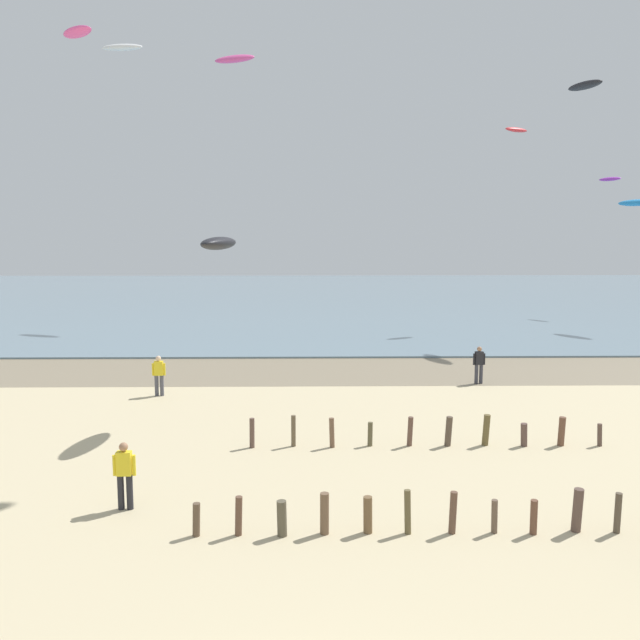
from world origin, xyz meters
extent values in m
cube|color=#84755B|center=(0.00, 25.43, 0.00)|extent=(120.00, 6.67, 0.01)
cube|color=slate|center=(0.00, 63.77, 0.05)|extent=(160.00, 70.00, 0.10)
cylinder|color=brown|center=(-2.78, 7.41, 0.39)|extent=(0.19, 0.17, 0.78)
cylinder|color=brown|center=(-1.82, 7.42, 0.46)|extent=(0.19, 0.18, 0.93)
cylinder|color=brown|center=(-0.84, 7.37, 0.41)|extent=(0.23, 0.23, 0.84)
cylinder|color=brown|center=(0.12, 7.47, 0.48)|extent=(0.21, 0.21, 0.97)
cylinder|color=brown|center=(1.11, 7.50, 0.43)|extent=(0.22, 0.21, 0.87)
cylinder|color=brown|center=(2.01, 7.47, 0.51)|extent=(0.17, 0.18, 1.03)
cylinder|color=brown|center=(3.05, 7.45, 0.49)|extent=(0.19, 0.16, 0.99)
cylinder|color=brown|center=(4.00, 7.45, 0.40)|extent=(0.16, 0.16, 0.80)
cylinder|color=brown|center=(4.87, 7.37, 0.41)|extent=(0.17, 0.19, 0.82)
cylinder|color=brown|center=(5.92, 7.49, 0.51)|extent=(0.24, 0.26, 1.04)
cylinder|color=brown|center=(6.81, 7.41, 0.48)|extent=(0.15, 0.17, 0.95)
cylinder|color=brown|center=(-2.06, 13.63, 0.48)|extent=(0.17, 0.18, 0.96)
cylinder|color=brown|center=(-0.74, 13.74, 0.51)|extent=(0.15, 0.16, 1.01)
cylinder|color=brown|center=(0.49, 13.61, 0.48)|extent=(0.19, 0.16, 0.97)
cylinder|color=brown|center=(1.73, 13.75, 0.39)|extent=(0.17, 0.19, 0.78)
cylinder|color=brown|center=(3.01, 13.71, 0.48)|extent=(0.20, 0.21, 0.97)
cylinder|color=brown|center=(4.25, 13.70, 0.48)|extent=(0.25, 0.23, 0.98)
cylinder|color=brown|center=(5.48, 13.74, 0.51)|extent=(0.25, 0.24, 1.03)
cylinder|color=brown|center=(6.67, 13.62, 0.38)|extent=(0.24, 0.23, 0.77)
cylinder|color=brown|center=(7.90, 13.67, 0.47)|extent=(0.23, 0.24, 0.96)
cylinder|color=brown|center=(9.12, 13.62, 0.36)|extent=(0.17, 0.16, 0.74)
cylinder|color=#232328|center=(-4.68, 8.91, 0.44)|extent=(0.16, 0.16, 0.88)
cylinder|color=#232328|center=(-4.90, 8.91, 0.44)|extent=(0.16, 0.16, 0.88)
cube|color=yellow|center=(-4.79, 8.91, 1.18)|extent=(0.36, 0.22, 0.60)
sphere|color=#9E7051|center=(-4.79, 8.91, 1.60)|extent=(0.22, 0.22, 0.22)
cylinder|color=yellow|center=(-4.55, 8.91, 1.13)|extent=(0.09, 0.09, 0.52)
cylinder|color=yellow|center=(-5.03, 8.91, 1.13)|extent=(0.09, 0.09, 0.52)
cylinder|color=#4C4C56|center=(-6.67, 20.49, 0.44)|extent=(0.16, 0.16, 0.88)
cylinder|color=#4C4C56|center=(-6.45, 20.50, 0.44)|extent=(0.16, 0.16, 0.88)
cube|color=yellow|center=(-6.56, 20.50, 1.18)|extent=(0.36, 0.23, 0.60)
sphere|color=beige|center=(-6.56, 20.50, 1.60)|extent=(0.22, 0.22, 0.22)
cylinder|color=yellow|center=(-6.80, 20.49, 1.13)|extent=(0.09, 0.09, 0.52)
cylinder|color=yellow|center=(-6.32, 20.50, 1.13)|extent=(0.09, 0.09, 0.52)
cylinder|color=#383842|center=(7.59, 22.57, 0.44)|extent=(0.16, 0.16, 0.88)
cylinder|color=#383842|center=(7.37, 22.55, 0.44)|extent=(0.16, 0.16, 0.88)
cube|color=black|center=(7.48, 22.56, 1.18)|extent=(0.38, 0.25, 0.60)
sphere|color=#9E7051|center=(7.48, 22.56, 1.60)|extent=(0.22, 0.22, 0.22)
cylinder|color=black|center=(7.72, 22.58, 1.13)|extent=(0.09, 0.09, 0.52)
cylinder|color=black|center=(7.24, 22.54, 1.13)|extent=(0.09, 0.09, 0.52)
ellipsoid|color=white|center=(-14.28, 45.36, 20.67)|extent=(3.26, 1.49, 0.68)
ellipsoid|color=#E54C99|center=(-5.75, 44.36, 19.61)|extent=(3.46, 2.26, 0.94)
ellipsoid|color=#E54C99|center=(-10.24, 23.25, 15.43)|extent=(1.97, 1.80, 0.50)
ellipsoid|color=black|center=(16.52, 34.52, 15.70)|extent=(1.81, 2.78, 0.51)
ellipsoid|color=red|center=(14.31, 40.67, 14.00)|extent=(2.09, 1.58, 0.48)
ellipsoid|color=black|center=(-3.39, 16.52, 6.45)|extent=(1.45, 2.95, 0.54)
ellipsoid|color=#2384D1|center=(22.45, 39.11, 8.89)|extent=(2.35, 2.99, 0.54)
ellipsoid|color=purple|center=(24.41, 47.97, 11.20)|extent=(1.63, 1.97, 0.43)
camera|label=1|loc=(-0.20, -6.85, 6.81)|focal=37.17mm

